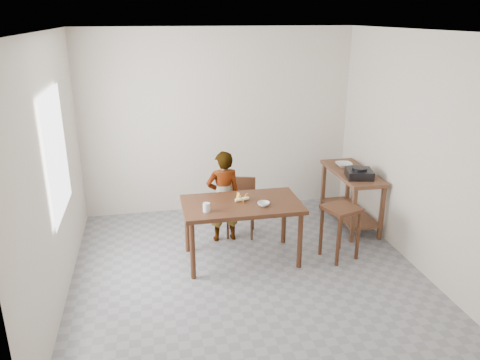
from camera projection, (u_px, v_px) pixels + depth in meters
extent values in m
cube|color=gray|center=(247.00, 273.00, 5.51)|extent=(4.00, 4.00, 0.04)
cube|color=white|center=(248.00, 29.00, 4.59)|extent=(4.00, 4.00, 0.04)
cube|color=beige|center=(218.00, 122.00, 6.92)|extent=(4.00, 0.04, 2.70)
cube|color=beige|center=(310.00, 248.00, 3.19)|extent=(4.00, 0.04, 2.70)
cube|color=beige|center=(50.00, 174.00, 4.67)|extent=(0.04, 4.00, 2.70)
cube|color=beige|center=(417.00, 151.00, 5.43)|extent=(0.04, 4.00, 2.70)
cube|color=white|center=(57.00, 153.00, 4.82)|extent=(0.02, 1.10, 1.30)
imported|color=silver|center=(223.00, 197.00, 6.08)|extent=(0.47, 0.33, 1.23)
cylinder|color=silver|center=(207.00, 207.00, 5.26)|extent=(0.09, 0.09, 0.10)
imported|color=silver|center=(264.00, 204.00, 5.43)|extent=(0.18, 0.18, 0.04)
imported|color=silver|center=(344.00, 165.00, 6.66)|extent=(0.25, 0.25, 0.06)
cube|color=black|center=(359.00, 174.00, 6.21)|extent=(0.40, 0.40, 0.11)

